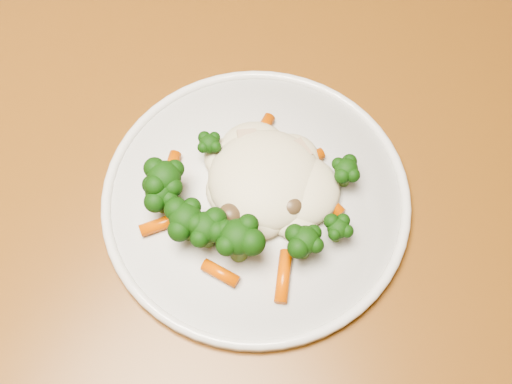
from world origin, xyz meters
TOP-DOWN VIEW (x-y plane):
  - dining_table at (-0.26, 0.19)m, footprint 1.30×0.91m
  - plate at (-0.27, 0.12)m, footprint 0.30×0.30m
  - meal at (-0.27, 0.10)m, footprint 0.20×0.18m

SIDE VIEW (x-z plane):
  - dining_table at x=-0.26m, z-range 0.28..1.03m
  - plate at x=-0.27m, z-range 0.75..0.76m
  - meal at x=-0.27m, z-range 0.76..0.81m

